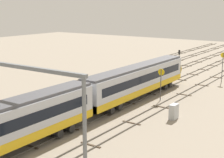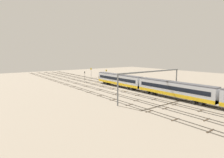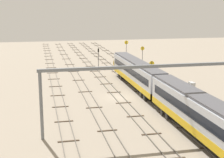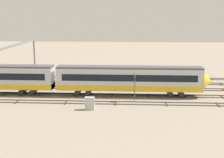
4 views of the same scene
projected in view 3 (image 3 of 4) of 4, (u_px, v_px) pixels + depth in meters
The scene contains 12 objects.
ground_plane at pixel (118, 97), 54.24m from camera, with size 186.27×186.27×0.00m, color gray.
track_near_foreground at pixel (173, 94), 56.25m from camera, with size 170.27×2.40×0.16m.
track_with_train at pixel (146, 95), 55.23m from camera, with size 170.27×2.40×0.16m.
track_middle at pixel (118, 97), 54.22m from camera, with size 170.27×2.40×0.16m.
track_second_far at pixel (89, 99), 53.21m from camera, with size 170.27×2.40×0.16m.
track_far_background at pixel (59, 101), 52.19m from camera, with size 170.27×2.40×0.16m.
overhead_gantry at pixel (147, 79), 38.37m from camera, with size 0.40×24.70×7.97m.
speed_sign_near_foreground at pixel (126, 47), 92.69m from camera, with size 0.14×1.05×5.26m.
speed_sign_mid_trackside at pixel (142, 54), 78.68m from camera, with size 0.14×0.92×5.31m.
speed_sign_far_trackside at pixel (152, 69), 61.74m from camera, with size 0.14×0.98×4.66m.
signal_light_trackside_approach at pixel (98, 55), 80.31m from camera, with size 0.31×0.32×4.62m.
relay_cabinet at pixel (192, 87), 57.06m from camera, with size 1.37×0.74×1.85m.
Camera 3 is at (-50.88, 12.34, 14.51)m, focal length 53.43 mm.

